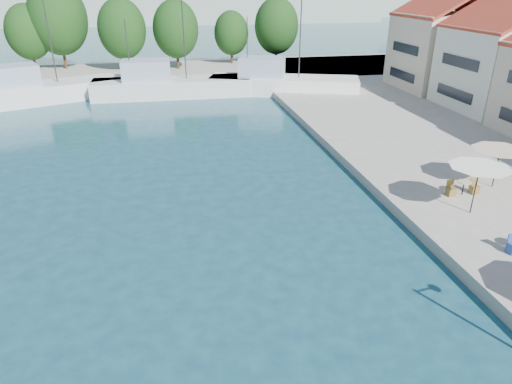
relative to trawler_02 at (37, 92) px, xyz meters
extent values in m
cube|color=gray|center=(9.71, 11.81, -0.77)|extent=(90.00, 16.00, 0.60)
cube|color=white|center=(41.71, -13.19, 3.03)|extent=(8.00, 8.50, 7.00)
cube|color=beige|center=(41.71, -4.19, 3.28)|extent=(8.60, 8.50, 7.50)
cube|color=silver|center=(0.40, 0.17, -0.37)|extent=(17.16, 10.41, 2.20)
cube|color=#98A8BC|center=(-1.92, -0.79, 1.73)|extent=(5.93, 5.01, 2.00)
cylinder|color=#2D2D2D|center=(1.95, 0.80, 4.73)|extent=(0.12, 0.12, 8.00)
cube|color=silver|center=(13.33, 0.05, -0.37)|extent=(16.27, 4.53, 2.20)
cube|color=#98A8BC|center=(10.90, 0.10, 1.73)|extent=(4.92, 3.33, 2.00)
cylinder|color=#2D2D2D|center=(14.95, 0.02, 4.73)|extent=(0.12, 0.12, 8.00)
cylinder|color=#2D2D2D|center=(9.28, 0.13, 3.73)|extent=(0.10, 0.10, 6.00)
cube|color=white|center=(25.25, -1.27, -0.37)|extent=(16.28, 9.06, 2.20)
cube|color=#98A8BC|center=(23.01, -0.49, 1.73)|extent=(5.51, 4.54, 2.00)
cylinder|color=#2D2D2D|center=(26.74, -1.78, 4.73)|extent=(0.12, 0.12, 8.00)
cylinder|color=#2D2D2D|center=(21.51, 0.03, 3.73)|extent=(0.10, 0.10, 6.00)
cylinder|color=#3F2B19|center=(-3.66, 16.07, 1.34)|extent=(0.36, 0.36, 3.62)
ellipsoid|color=#1A3D13|center=(-3.66, 16.07, 4.23)|extent=(5.50, 5.50, 6.87)
cylinder|color=#3F2B19|center=(0.08, 16.40, 1.94)|extent=(0.36, 0.36, 4.81)
ellipsoid|color=#1A3D13|center=(0.08, 16.40, 5.78)|extent=(7.31, 7.31, 9.14)
cylinder|color=#3F2B19|center=(8.00, 13.52, 1.49)|extent=(0.36, 0.36, 3.91)
ellipsoid|color=#1A3D13|center=(8.00, 13.52, 4.61)|extent=(5.94, 5.94, 7.43)
cylinder|color=#3F2B19|center=(14.67, 13.34, 1.44)|extent=(0.36, 0.36, 3.81)
ellipsoid|color=#1A3D13|center=(14.67, 13.34, 4.49)|extent=(5.80, 5.80, 7.25)
cylinder|color=#3F2B19|center=(22.29, 16.27, 1.08)|extent=(0.36, 0.36, 3.11)
ellipsoid|color=#1A3D13|center=(22.29, 16.27, 3.57)|extent=(4.72, 4.72, 5.90)
cylinder|color=#3F2B19|center=(28.15, 14.16, 1.47)|extent=(0.36, 0.36, 3.88)
ellipsoid|color=#1A3D13|center=(28.15, 14.16, 4.57)|extent=(5.89, 5.89, 7.36)
cylinder|color=black|center=(26.98, -31.45, 0.76)|extent=(0.06, 0.06, 2.46)
cone|color=white|center=(26.98, -31.45, 1.74)|extent=(2.94, 2.94, 0.50)
cylinder|color=black|center=(30.18, -28.83, 0.63)|extent=(0.06, 0.06, 2.19)
cone|color=beige|center=(30.18, -28.83, 1.47)|extent=(3.02, 3.02, 0.50)
cylinder|color=black|center=(27.87, -29.43, -0.10)|extent=(0.06, 0.06, 0.74)
cylinder|color=tan|center=(27.87, -29.43, 0.27)|extent=(0.70, 0.70, 0.04)
cube|color=brown|center=(28.57, -29.43, -0.24)|extent=(0.42, 0.42, 0.46)
cube|color=brown|center=(27.17, -29.43, -0.24)|extent=(0.42, 0.42, 0.46)
camera|label=1|loc=(12.44, -49.15, 10.05)|focal=32.00mm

